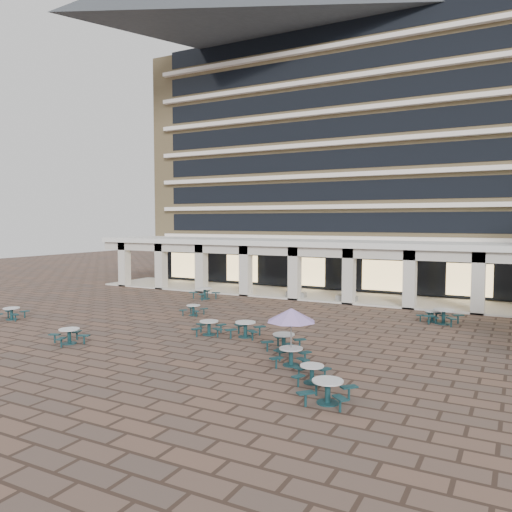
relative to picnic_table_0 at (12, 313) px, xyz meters
The scene contains 17 objects.
ground 14.26m from the picnic_table_0, 10.88° to the left, with size 120.00×120.00×0.00m, color brown.
apartment_building 33.72m from the picnic_table_0, 63.56° to the left, with size 40.00×15.50×25.20m.
retail_arcade 22.55m from the picnic_table_0, 51.32° to the left, with size 42.00×6.60×4.40m.
picnic_table_0 is the anchor object (origin of this frame).
picnic_table_1 8.17m from the picnic_table_0, 18.09° to the right, with size 2.00×2.00×0.73m.
picnic_table_2 20.43m from the picnic_table_0, ahead, with size 1.80×1.80×0.66m.
picnic_table_3 17.46m from the picnic_table_0, ahead, with size 1.71×1.71×0.76m.
picnic_table_5 12.88m from the picnic_table_0, ahead, with size 2.01×2.01×0.74m.
picnic_table_6 18.78m from the picnic_table_0, ahead, with size 2.04×2.04×2.35m.
picnic_table_7 21.88m from the picnic_table_0, 11.03° to the right, with size 1.80×1.80×0.77m.
picnic_table_8 10.83m from the picnic_table_0, 35.20° to the left, with size 1.55×1.55×0.65m.
picnic_table_9 14.84m from the picnic_table_0, 10.27° to the left, with size 1.97×1.97×0.79m.
picnic_table_10 25.03m from the picnic_table_0, 26.52° to the left, with size 1.77×1.77×0.66m.
picnic_table_12 13.39m from the picnic_table_0, 64.45° to the left, with size 2.31×2.31×0.84m.
picnic_table_13 25.48m from the picnic_table_0, 25.13° to the left, with size 2.15×2.15×0.86m.
planter_left 19.55m from the picnic_table_0, 52.88° to the left, with size 1.50×0.70×1.19m.
planter_right 22.20m from the picnic_table_0, 44.61° to the left, with size 1.50×0.72×1.32m.
Camera 1 is at (12.84, -21.91, 5.90)m, focal length 35.00 mm.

